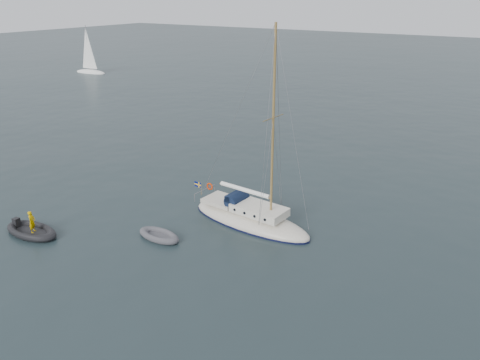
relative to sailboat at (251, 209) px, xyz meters
The scene contains 5 objects.
ground 2.78m from the sailboat, 71.20° to the right, with size 300.00×300.00×0.00m, color black.
sailboat is the anchor object (origin of this frame).
dinghy 5.78m from the sailboat, 127.96° to the right, with size 2.83×1.28×0.41m.
rib 13.16m from the sailboat, 141.64° to the right, with size 3.79×1.72×1.54m.
distant_yacht_a 64.44m from the sailboat, 147.33° to the left, with size 6.46×3.45×8.56m.
Camera 1 is at (12.49, -19.88, 13.38)m, focal length 35.00 mm.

